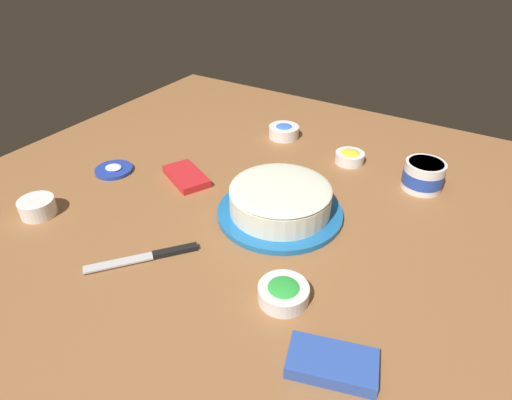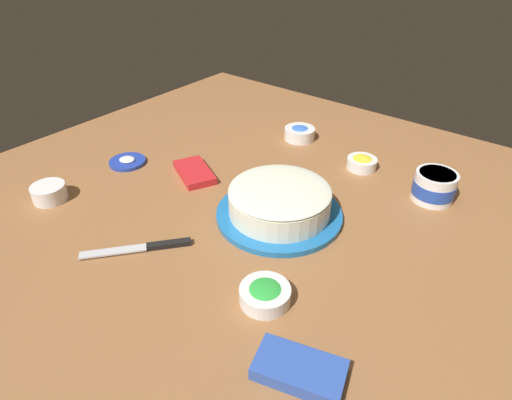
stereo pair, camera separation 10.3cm
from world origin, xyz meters
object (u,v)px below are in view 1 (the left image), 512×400
at_px(frosting_tub, 423,175).
at_px(sprinkle_bowl_pink, 37,207).
at_px(candy_box_upper, 186,176).
at_px(sprinkle_bowl_green, 283,292).
at_px(sprinkle_bowl_yellow, 350,157).
at_px(sprinkle_bowl_blue, 284,131).
at_px(frosted_cake, 280,201).
at_px(spreading_knife, 152,256).
at_px(candy_box_lower, 332,363).
at_px(frosting_tub_lid, 114,170).

xyz_separation_m(frosting_tub, sprinkle_bowl_pink, (0.76, 0.61, -0.02)).
relative_size(sprinkle_bowl_pink, candy_box_upper, 0.58).
relative_size(frosting_tub, sprinkle_bowl_green, 1.07).
bearing_deg(sprinkle_bowl_pink, candy_box_upper, -122.74).
distance_m(frosting_tub, sprinkle_bowl_yellow, 0.22).
height_order(sprinkle_bowl_yellow, candy_box_upper, sprinkle_bowl_yellow).
height_order(sprinkle_bowl_pink, sprinkle_bowl_blue, sprinkle_bowl_pink).
height_order(frosting_tub, sprinkle_bowl_green, frosting_tub).
bearing_deg(candy_box_upper, sprinkle_bowl_yellow, -110.07).
distance_m(frosted_cake, candy_box_upper, 0.30).
height_order(frosting_tub, spreading_knife, frosting_tub).
height_order(sprinkle_bowl_pink, candy_box_lower, sprinkle_bowl_pink).
distance_m(sprinkle_bowl_pink, sprinkle_bowl_green, 0.64).
height_order(sprinkle_bowl_green, candy_box_lower, sprinkle_bowl_green).
height_order(frosted_cake, sprinkle_bowl_yellow, frosted_cake).
xyz_separation_m(frosting_tub_lid, candy_box_upper, (-0.20, -0.07, 0.00)).
bearing_deg(spreading_knife, candy_box_upper, -63.59).
bearing_deg(candy_box_upper, spreading_knife, 142.94).
height_order(sprinkle_bowl_pink, candy_box_upper, sprinkle_bowl_pink).
bearing_deg(frosted_cake, sprinkle_bowl_green, 120.27).
bearing_deg(frosted_cake, sprinkle_bowl_blue, -62.83).
relative_size(frosting_tub, candy_box_lower, 0.73).
height_order(frosting_tub, frosting_tub_lid, frosting_tub).
relative_size(frosting_tub_lid, sprinkle_bowl_pink, 1.24).
distance_m(sprinkle_bowl_pink, candy_box_lower, 0.77).
distance_m(frosting_tub, candy_box_upper, 0.63).
relative_size(frosted_cake, candy_box_upper, 2.07).
height_order(frosted_cake, candy_box_lower, frosted_cake).
relative_size(frosted_cake, candy_box_lower, 2.12).
xyz_separation_m(frosted_cake, sprinkle_bowl_yellow, (-0.05, -0.34, -0.02)).
height_order(spreading_knife, sprinkle_bowl_green, sprinkle_bowl_green).
relative_size(sprinkle_bowl_green, sprinkle_bowl_yellow, 1.16).
bearing_deg(sprinkle_bowl_green, candy_box_upper, -29.47).
height_order(spreading_knife, candy_box_lower, candy_box_lower).
bearing_deg(candy_box_lower, candy_box_upper, -46.89).
relative_size(sprinkle_bowl_pink, sprinkle_bowl_green, 0.87).
bearing_deg(frosting_tub_lid, sprinkle_bowl_blue, -124.02).
xyz_separation_m(sprinkle_bowl_blue, candy_box_upper, (0.10, 0.37, -0.01)).
bearing_deg(sprinkle_bowl_yellow, frosting_tub_lid, 36.09).
relative_size(frosted_cake, sprinkle_bowl_blue, 3.10).
bearing_deg(candy_box_lower, frosting_tub, -105.19).
xyz_separation_m(frosting_tub_lid, sprinkle_bowl_green, (-0.64, 0.17, 0.01)).
height_order(frosting_tub_lid, sprinkle_bowl_pink, sprinkle_bowl_pink).
relative_size(sprinkle_bowl_blue, sprinkle_bowl_green, 1.00).
xyz_separation_m(frosting_tub_lid, sprinkle_bowl_pink, (-0.00, 0.24, 0.02)).
distance_m(sprinkle_bowl_pink, candy_box_upper, 0.37).
height_order(frosting_tub_lid, sprinkle_bowl_blue, sprinkle_bowl_blue).
bearing_deg(candy_box_upper, sprinkle_bowl_green, 177.05).
bearing_deg(sprinkle_bowl_yellow, frosted_cake, 82.08).
bearing_deg(sprinkle_bowl_green, sprinkle_bowl_blue, -61.63).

